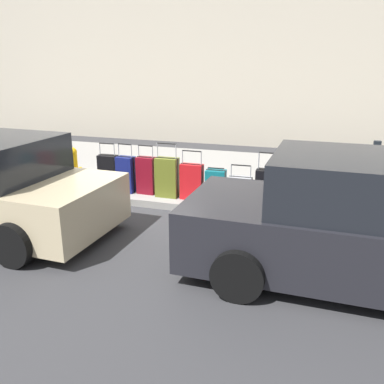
{
  "coord_description": "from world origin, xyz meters",
  "views": [
    {
      "loc": [
        -3.48,
        6.86,
        2.69
      ],
      "look_at": [
        -1.33,
        0.14,
        0.46
      ],
      "focal_mm": 38.51,
      "sensor_mm": 36.0,
      "label": 1
    }
  ],
  "objects_px": {
    "suitcase_teal_4": "(216,186)",
    "suitcase_olive_6": "(167,177)",
    "suitcase_black_2": "(265,187)",
    "fire_hydrant": "(73,166)",
    "parking_meter": "(374,166)",
    "suitcase_silver_3": "(240,190)",
    "suitcase_navy_8": "(126,174)",
    "suitcase_black_9": "(108,172)",
    "suitcase_red_5": "(192,182)",
    "bollard_post": "(42,165)",
    "suitcase_maroon_7": "(146,175)",
    "suitcase_navy_1": "(290,190)",
    "suitcase_maroon_0": "(316,190)",
    "parked_car_charcoal_0": "(368,227)"
  },
  "relations": [
    {
      "from": "fire_hydrant",
      "to": "suitcase_teal_4",
      "type": "bearing_deg",
      "value": 178.96
    },
    {
      "from": "suitcase_red_5",
      "to": "parking_meter",
      "type": "bearing_deg",
      "value": -174.42
    },
    {
      "from": "suitcase_maroon_7",
      "to": "suitcase_navy_8",
      "type": "height_order",
      "value": "suitcase_navy_8"
    },
    {
      "from": "suitcase_black_2",
      "to": "fire_hydrant",
      "type": "xyz_separation_m",
      "value": [
        4.06,
        0.02,
        0.1
      ]
    },
    {
      "from": "suitcase_navy_1",
      "to": "fire_hydrant",
      "type": "bearing_deg",
      "value": -0.17
    },
    {
      "from": "suitcase_black_2",
      "to": "parking_meter",
      "type": "distance_m",
      "value": 1.9
    },
    {
      "from": "bollard_post",
      "to": "suitcase_maroon_7",
      "type": "bearing_deg",
      "value": -176.25
    },
    {
      "from": "suitcase_navy_8",
      "to": "suitcase_black_9",
      "type": "relative_size",
      "value": 1.02
    },
    {
      "from": "suitcase_maroon_0",
      "to": "suitcase_teal_4",
      "type": "distance_m",
      "value": 1.83
    },
    {
      "from": "suitcase_silver_3",
      "to": "fire_hydrant",
      "type": "xyz_separation_m",
      "value": [
        3.61,
        -0.03,
        0.18
      ]
    },
    {
      "from": "suitcase_maroon_0",
      "to": "fire_hydrant",
      "type": "relative_size",
      "value": 1.11
    },
    {
      "from": "suitcase_red_5",
      "to": "parking_meter",
      "type": "distance_m",
      "value": 3.27
    },
    {
      "from": "suitcase_teal_4",
      "to": "suitcase_navy_8",
      "type": "xyz_separation_m",
      "value": [
        1.89,
        -0.03,
        0.06
      ]
    },
    {
      "from": "bollard_post",
      "to": "suitcase_silver_3",
      "type": "bearing_deg",
      "value": -178.37
    },
    {
      "from": "suitcase_navy_1",
      "to": "suitcase_teal_4",
      "type": "distance_m",
      "value": 1.37
    },
    {
      "from": "suitcase_black_2",
      "to": "suitcase_olive_6",
      "type": "relative_size",
      "value": 0.93
    },
    {
      "from": "suitcase_black_2",
      "to": "suitcase_red_5",
      "type": "bearing_deg",
      "value": 3.65
    },
    {
      "from": "suitcase_olive_6",
      "to": "bollard_post",
      "type": "height_order",
      "value": "suitcase_olive_6"
    },
    {
      "from": "suitcase_silver_3",
      "to": "suitcase_navy_8",
      "type": "distance_m",
      "value": 2.36
    },
    {
      "from": "suitcase_navy_8",
      "to": "suitcase_navy_1",
      "type": "bearing_deg",
      "value": -179.68
    },
    {
      "from": "suitcase_red_5",
      "to": "fire_hydrant",
      "type": "xyz_separation_m",
      "value": [
        2.67,
        -0.06,
        0.09
      ]
    },
    {
      "from": "suitcase_maroon_0",
      "to": "suitcase_maroon_7",
      "type": "relative_size",
      "value": 0.94
    },
    {
      "from": "suitcase_teal_4",
      "to": "fire_hydrant",
      "type": "xyz_separation_m",
      "value": [
        3.14,
        -0.06,
        0.14
      ]
    },
    {
      "from": "suitcase_black_9",
      "to": "parked_car_charcoal_0",
      "type": "relative_size",
      "value": 0.22
    },
    {
      "from": "bollard_post",
      "to": "suitcase_teal_4",
      "type": "bearing_deg",
      "value": -178.6
    },
    {
      "from": "suitcase_silver_3",
      "to": "suitcase_black_9",
      "type": "height_order",
      "value": "suitcase_black_9"
    },
    {
      "from": "suitcase_silver_3",
      "to": "suitcase_maroon_7",
      "type": "xyz_separation_m",
      "value": [
        1.92,
        -0.03,
        0.12
      ]
    },
    {
      "from": "suitcase_silver_3",
      "to": "suitcase_olive_6",
      "type": "bearing_deg",
      "value": 1.34
    },
    {
      "from": "suitcase_black_9",
      "to": "parking_meter",
      "type": "xyz_separation_m",
      "value": [
        -5.08,
        -0.21,
        0.46
      ]
    },
    {
      "from": "suitcase_navy_8",
      "to": "fire_hydrant",
      "type": "relative_size",
      "value": 1.19
    },
    {
      "from": "suitcase_navy_1",
      "to": "suitcase_olive_6",
      "type": "height_order",
      "value": "suitcase_olive_6"
    },
    {
      "from": "suitcase_black_9",
      "to": "suitcase_silver_3",
      "type": "bearing_deg",
      "value": 178.67
    },
    {
      "from": "suitcase_teal_4",
      "to": "bollard_post",
      "type": "bearing_deg",
      "value": 1.4
    },
    {
      "from": "suitcase_black_2",
      "to": "suitcase_maroon_7",
      "type": "relative_size",
      "value": 1.01
    },
    {
      "from": "suitcase_silver_3",
      "to": "suitcase_black_9",
      "type": "relative_size",
      "value": 0.76
    },
    {
      "from": "suitcase_navy_1",
      "to": "suitcase_teal_4",
      "type": "relative_size",
      "value": 1.38
    },
    {
      "from": "suitcase_red_5",
      "to": "suitcase_black_9",
      "type": "bearing_deg",
      "value": -3.13
    },
    {
      "from": "suitcase_maroon_7",
      "to": "parking_meter",
      "type": "height_order",
      "value": "parking_meter"
    },
    {
      "from": "suitcase_teal_4",
      "to": "suitcase_olive_6",
      "type": "xyz_separation_m",
      "value": [
        0.98,
        0.0,
        0.08
      ]
    },
    {
      "from": "fire_hydrant",
      "to": "suitcase_olive_6",
      "type": "bearing_deg",
      "value": 178.35
    },
    {
      "from": "suitcase_black_9",
      "to": "parking_meter",
      "type": "relative_size",
      "value": 0.77
    },
    {
      "from": "suitcase_navy_8",
      "to": "fire_hydrant",
      "type": "xyz_separation_m",
      "value": [
        1.26,
        -0.03,
        0.07
      ]
    },
    {
      "from": "suitcase_red_5",
      "to": "suitcase_navy_8",
      "type": "relative_size",
      "value": 0.96
    },
    {
      "from": "suitcase_navy_1",
      "to": "parking_meter",
      "type": "relative_size",
      "value": 0.73
    },
    {
      "from": "suitcase_black_9",
      "to": "suitcase_teal_4",
      "type": "bearing_deg",
      "value": 177.69
    },
    {
      "from": "suitcase_maroon_7",
      "to": "parking_meter",
      "type": "distance_m",
      "value": 4.23
    },
    {
      "from": "parked_car_charcoal_0",
      "to": "suitcase_navy_1",
      "type": "bearing_deg",
      "value": -62.98
    },
    {
      "from": "suitcase_maroon_7",
      "to": "fire_hydrant",
      "type": "height_order",
      "value": "suitcase_maroon_7"
    },
    {
      "from": "suitcase_red_5",
      "to": "suitcase_black_9",
      "type": "height_order",
      "value": "suitcase_black_9"
    },
    {
      "from": "suitcase_silver_3",
      "to": "bollard_post",
      "type": "xyz_separation_m",
      "value": [
        4.27,
        0.12,
        0.19
      ]
    }
  ]
}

